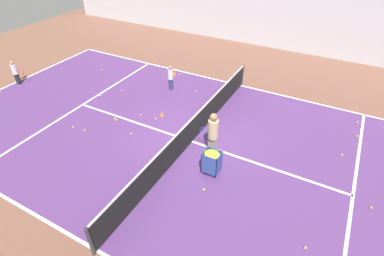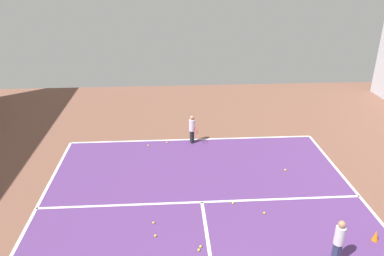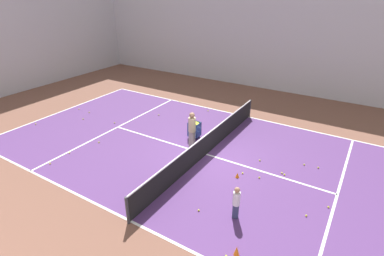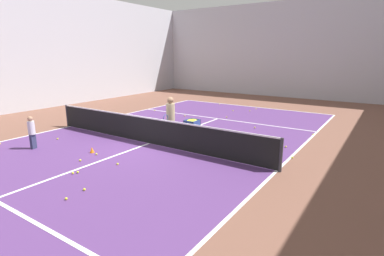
# 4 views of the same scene
# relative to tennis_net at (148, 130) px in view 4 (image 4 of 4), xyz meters

# --- Properties ---
(ground_plane) EXTENTS (36.67, 36.67, 0.00)m
(ground_plane) POSITION_rel_tennis_net_xyz_m (0.00, 0.00, -0.56)
(ground_plane) COLOR brown
(court_playing_area) EXTENTS (10.46, 20.84, 0.00)m
(court_playing_area) POSITION_rel_tennis_net_xyz_m (0.00, 0.00, -0.56)
(court_playing_area) COLOR #563370
(court_playing_area) RESTS_ON ground
(line_baseline_far) EXTENTS (10.46, 0.10, 0.00)m
(line_baseline_far) POSITION_rel_tennis_net_xyz_m (0.00, 10.42, -0.55)
(line_baseline_far) COLOR white
(line_baseline_far) RESTS_ON ground
(line_sideline_left) EXTENTS (0.10, 20.84, 0.00)m
(line_sideline_left) POSITION_rel_tennis_net_xyz_m (-5.23, 0.00, -0.55)
(line_sideline_left) COLOR white
(line_sideline_left) RESTS_ON ground
(line_sideline_right) EXTENTS (0.10, 20.84, 0.00)m
(line_sideline_right) POSITION_rel_tennis_net_xyz_m (5.23, 0.00, -0.55)
(line_sideline_right) COLOR white
(line_sideline_right) RESTS_ON ground
(line_service_far) EXTENTS (10.46, 0.10, 0.00)m
(line_service_far) POSITION_rel_tennis_net_xyz_m (0.00, 5.73, -0.55)
(line_service_far) COLOR white
(line_service_far) RESTS_ON ground
(line_centre_service) EXTENTS (0.10, 11.46, 0.00)m
(line_centre_service) POSITION_rel_tennis_net_xyz_m (0.00, 0.00, -0.55)
(line_centre_service) COLOR white
(line_centre_service) RESTS_ON ground
(hall_enclosure_far) EXTENTS (22.30, 0.15, 7.60)m
(hall_enclosure_far) POSITION_rel_tennis_net_xyz_m (0.00, 16.41, 3.24)
(hall_enclosure_far) COLOR silver
(hall_enclosure_far) RESTS_ON ground
(tennis_net) EXTENTS (10.76, 0.10, 1.08)m
(tennis_net) POSITION_rel_tennis_net_xyz_m (0.00, 0.00, 0.00)
(tennis_net) COLOR #2D2D33
(tennis_net) RESTS_ON ground
(coach_at_net) EXTENTS (0.38, 0.70, 1.79)m
(coach_at_net) POSITION_rel_tennis_net_xyz_m (0.35, 1.01, 0.47)
(coach_at_net) COLOR gray
(coach_at_net) RESTS_ON ground
(child_midcourt) EXTENTS (0.30, 0.30, 1.26)m
(child_midcourt) POSITION_rel_tennis_net_xyz_m (-3.20, -2.92, 0.16)
(child_midcourt) COLOR #2D3351
(child_midcourt) RESTS_ON ground
(ball_cart) EXTENTS (0.49, 0.56, 0.90)m
(ball_cart) POSITION_rel_tennis_net_xyz_m (1.17, 1.38, 0.07)
(ball_cart) COLOR #2D478C
(ball_cart) RESTS_ON ground
(training_cone_0) EXTENTS (0.17, 0.17, 0.21)m
(training_cone_0) POSITION_rel_tennis_net_xyz_m (-0.96, -2.01, -0.45)
(training_cone_0) COLOR orange
(training_cone_0) RESTS_ON ground
(tennis_ball_1) EXTENTS (0.07, 0.07, 0.07)m
(tennis_ball_1) POSITION_rel_tennis_net_xyz_m (-0.55, -2.82, -0.52)
(tennis_ball_1) COLOR yellow
(tennis_ball_1) RESTS_ON ground
(tennis_ball_2) EXTENTS (0.07, 0.07, 0.07)m
(tennis_ball_2) POSITION_rel_tennis_net_xyz_m (0.62, 9.74, -0.52)
(tennis_ball_2) COLOR yellow
(tennis_ball_2) RESTS_ON ground
(tennis_ball_3) EXTENTS (0.07, 0.07, 0.07)m
(tennis_ball_3) POSITION_rel_tennis_net_xyz_m (-0.61, -2.10, -0.52)
(tennis_ball_3) COLOR yellow
(tennis_ball_3) RESTS_ON ground
(tennis_ball_4) EXTENTS (0.07, 0.07, 0.07)m
(tennis_ball_4) POSITION_rel_tennis_net_xyz_m (-1.87, 5.19, -0.52)
(tennis_ball_4) COLOR yellow
(tennis_ball_4) RESTS_ON ground
(tennis_ball_5) EXTENTS (0.07, 0.07, 0.07)m
(tennis_ball_5) POSITION_rel_tennis_net_xyz_m (1.52, -4.74, -0.52)
(tennis_ball_5) COLOR yellow
(tennis_ball_5) RESTS_ON ground
(tennis_ball_6) EXTENTS (0.07, 0.07, 0.07)m
(tennis_ball_6) POSITION_rel_tennis_net_xyz_m (-3.58, -1.70, -0.52)
(tennis_ball_6) COLOR yellow
(tennis_ball_6) RESTS_ON ground
(tennis_ball_7) EXTENTS (0.07, 0.07, 0.07)m
(tennis_ball_7) POSITION_rel_tennis_net_xyz_m (0.28, -3.51, -0.52)
(tennis_ball_7) COLOR yellow
(tennis_ball_7) RESTS_ON ground
(tennis_ball_8) EXTENTS (0.07, 0.07, 0.07)m
(tennis_ball_8) POSITION_rel_tennis_net_xyz_m (0.22, -3.64, -0.52)
(tennis_ball_8) COLOR yellow
(tennis_ball_8) RESTS_ON ground
(tennis_ball_11) EXTENTS (0.07, 0.07, 0.07)m
(tennis_ball_11) POSITION_rel_tennis_net_xyz_m (2.56, 4.78, -0.52)
(tennis_ball_11) COLOR yellow
(tennis_ball_11) RESTS_ON ground
(tennis_ball_12) EXTENTS (0.07, 0.07, 0.07)m
(tennis_ball_12) POSITION_rel_tennis_net_xyz_m (0.28, 6.25, -0.52)
(tennis_ball_12) COLOR yellow
(tennis_ball_12) RESTS_ON ground
(tennis_ball_13) EXTENTS (0.07, 0.07, 0.07)m
(tennis_ball_13) POSITION_rel_tennis_net_xyz_m (1.46, -4.16, -0.52)
(tennis_ball_13) COLOR yellow
(tennis_ball_13) RESTS_ON ground
(tennis_ball_14) EXTENTS (0.07, 0.07, 0.07)m
(tennis_ball_14) POSITION_rel_tennis_net_xyz_m (5.31, 1.43, -0.52)
(tennis_ball_14) COLOR yellow
(tennis_ball_14) RESTS_ON ground
(tennis_ball_15) EXTENTS (0.07, 0.07, 0.07)m
(tennis_ball_15) POSITION_rel_tennis_net_xyz_m (0.60, 8.76, -0.52)
(tennis_ball_15) COLOR yellow
(tennis_ball_15) RESTS_ON ground
(tennis_ball_16) EXTENTS (0.07, 0.07, 0.07)m
(tennis_ball_16) POSITION_rel_tennis_net_xyz_m (-4.86, -3.39, -0.52)
(tennis_ball_16) COLOR yellow
(tennis_ball_16) RESTS_ON ground
(tennis_ball_17) EXTENTS (0.07, 0.07, 0.07)m
(tennis_ball_17) POSITION_rel_tennis_net_xyz_m (0.76, -2.36, -0.52)
(tennis_ball_17) COLOR yellow
(tennis_ball_17) RESTS_ON ground
(tennis_ball_18) EXTENTS (0.07, 0.07, 0.07)m
(tennis_ball_18) POSITION_rel_tennis_net_xyz_m (-3.36, 5.58, -0.52)
(tennis_ball_18) COLOR yellow
(tennis_ball_18) RESTS_ON ground
(tennis_ball_19) EXTENTS (0.07, 0.07, 0.07)m
(tennis_ball_19) POSITION_rel_tennis_net_xyz_m (-0.31, 8.24, -0.52)
(tennis_ball_19) COLOR yellow
(tennis_ball_19) RESTS_ON ground
(tennis_ball_20) EXTENTS (0.07, 0.07, 0.07)m
(tennis_ball_20) POSITION_rel_tennis_net_xyz_m (2.01, 1.53, -0.52)
(tennis_ball_20) COLOR yellow
(tennis_ball_20) RESTS_ON ground
(tennis_ball_21) EXTENTS (0.07, 0.07, 0.07)m
(tennis_ball_21) POSITION_rel_tennis_net_xyz_m (-4.43, 5.51, -0.52)
(tennis_ball_21) COLOR yellow
(tennis_ball_21) RESTS_ON ground
(tennis_ball_23) EXTENTS (0.07, 0.07, 0.07)m
(tennis_ball_23) POSITION_rel_tennis_net_xyz_m (5.21, 5.01, -0.52)
(tennis_ball_23) COLOR yellow
(tennis_ball_23) RESTS_ON ground
(tennis_ball_24) EXTENTS (0.07, 0.07, 0.07)m
(tennis_ball_24) POSITION_rel_tennis_net_xyz_m (-2.22, 9.98, -0.52)
(tennis_ball_24) COLOR yellow
(tennis_ball_24) RESTS_ON ground
(tennis_ball_25) EXTENTS (0.07, 0.07, 0.07)m
(tennis_ball_25) POSITION_rel_tennis_net_xyz_m (4.75, 2.54, -0.52)
(tennis_ball_25) COLOR yellow
(tennis_ball_25) RESTS_ON ground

